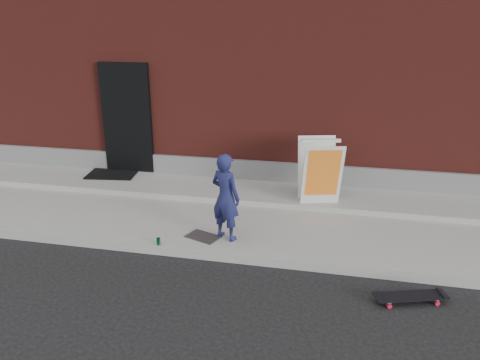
% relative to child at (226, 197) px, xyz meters
% --- Properties ---
extents(ground, '(80.00, 80.00, 0.00)m').
position_rel_child_xyz_m(ground, '(-0.09, -0.49, -0.83)').
color(ground, black).
rests_on(ground, ground).
extents(sidewalk, '(20.00, 3.00, 0.15)m').
position_rel_child_xyz_m(sidewalk, '(-0.09, 1.01, -0.75)').
color(sidewalk, gray).
rests_on(sidewalk, ground).
extents(apron, '(20.00, 1.20, 0.10)m').
position_rel_child_xyz_m(apron, '(-0.09, 1.91, -0.63)').
color(apron, gray).
rests_on(apron, sidewalk).
extents(building, '(20.00, 8.10, 5.00)m').
position_rel_child_xyz_m(building, '(-0.09, 6.50, 1.67)').
color(building, '#5E1F19').
rests_on(building, ground).
extents(child, '(0.59, 0.50, 1.36)m').
position_rel_child_xyz_m(child, '(0.00, 0.00, 0.00)').
color(child, '#1B1E4C').
rests_on(child, sidewalk).
extents(skateboard, '(0.92, 0.48, 0.10)m').
position_rel_child_xyz_m(skateboard, '(2.62, -0.98, -0.75)').
color(skateboard, red).
rests_on(skateboard, ground).
extents(pizza_sign, '(0.86, 0.95, 1.14)m').
position_rel_child_xyz_m(pizza_sign, '(1.32, 1.59, -0.01)').
color(pizza_sign, silver).
rests_on(pizza_sign, apron).
extents(soda_can, '(0.08, 0.08, 0.11)m').
position_rel_child_xyz_m(soda_can, '(-0.94, -0.44, -0.62)').
color(soda_can, '#187A3C').
rests_on(soda_can, sidewalk).
extents(doormat, '(1.08, 0.92, 0.03)m').
position_rel_child_xyz_m(doormat, '(-2.99, 2.21, -0.57)').
color(doormat, black).
rests_on(doormat, apron).
extents(utility_plate, '(0.59, 0.48, 0.02)m').
position_rel_child_xyz_m(utility_plate, '(-0.35, -0.06, -0.67)').
color(utility_plate, '#4A4A4E').
rests_on(utility_plate, sidewalk).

